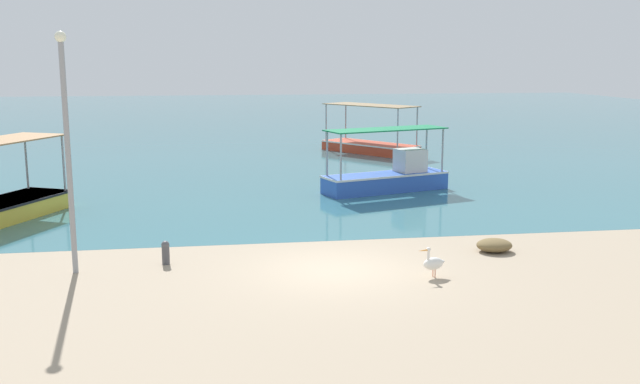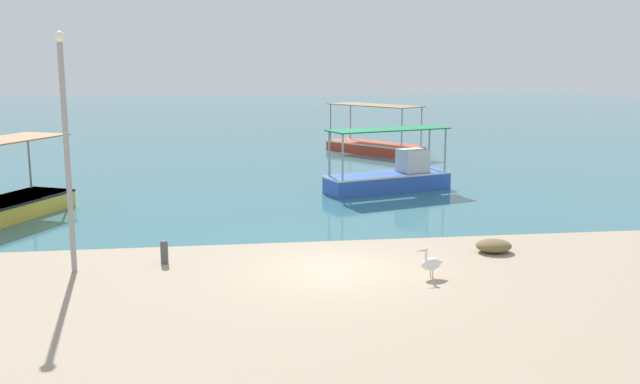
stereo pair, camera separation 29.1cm
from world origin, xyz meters
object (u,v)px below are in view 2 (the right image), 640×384
(fishing_boat_outer, at_px, (391,176))
(mooring_bollard, at_px, (164,251))
(lamp_post, at_px, (66,141))
(pelican, at_px, (431,263))
(fishing_boat_far_right, at_px, (374,144))
(net_pile, at_px, (494,246))

(fishing_boat_outer, xyz_separation_m, mooring_bollard, (-8.57, -9.65, -0.29))
(lamp_post, xyz_separation_m, mooring_bollard, (2.27, 0.42, -3.07))
(mooring_bollard, bearing_deg, lamp_post, -169.41)
(pelican, relative_size, mooring_bollard, 1.24)
(fishing_boat_outer, bearing_deg, fishing_boat_far_right, 81.06)
(fishing_boat_far_right, height_order, pelican, fishing_boat_far_right)
(fishing_boat_far_right, bearing_deg, pelican, -98.84)
(fishing_boat_outer, relative_size, mooring_bollard, 8.66)
(pelican, distance_m, lamp_post, 9.68)
(pelican, xyz_separation_m, net_pile, (2.48, 2.10, -0.19))
(lamp_post, height_order, net_pile, lamp_post)
(fishing_boat_far_right, xyz_separation_m, lamp_post, (-12.77, -22.34, 2.91))
(fishing_boat_far_right, height_order, net_pile, fishing_boat_far_right)
(fishing_boat_outer, relative_size, net_pile, 5.45)
(fishing_boat_outer, height_order, pelican, fishing_boat_outer)
(fishing_boat_far_right, xyz_separation_m, pelican, (-3.75, -24.12, -0.13))
(pelican, bearing_deg, fishing_boat_far_right, 81.16)
(mooring_bollard, relative_size, net_pile, 0.63)
(lamp_post, height_order, mooring_bollard, lamp_post)
(fishing_boat_outer, bearing_deg, pelican, -98.74)
(mooring_bollard, bearing_deg, net_pile, -0.66)
(net_pile, bearing_deg, pelican, -139.79)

